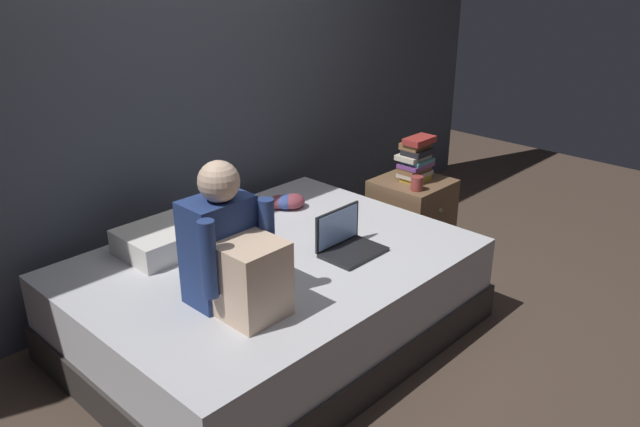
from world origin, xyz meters
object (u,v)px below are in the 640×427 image
Objects in this scene: pillow at (174,236)px; book_stack at (416,159)px; person_sitting at (232,254)px; clothes_pile at (287,202)px; laptop at (347,242)px; nightstand at (411,218)px; bed at (272,297)px; mug at (417,183)px.

pillow is 1.64m from book_stack.
person_sitting is 3.14× the size of clothes_pile.
laptop is at bearing -106.66° from clothes_pile.
pillow is at bearing 165.76° from nightstand.
nightstand is (1.30, 0.05, 0.03)m from bed.
mug is at bearing -3.35° from bed.
laptop is (-0.99, -0.30, 0.26)m from nightstand.
laptop reaches higher than pillow.
nightstand is at bearing -14.24° from pillow.
mug is 0.43× the size of clothes_pile.
pillow reaches higher than bed.
bed is 6.25× the size of laptop.
pillow is at bearing 165.85° from book_stack.
pillow reaches higher than nightstand.
mug is (-0.13, -0.12, 0.31)m from nightstand.
nightstand is 1.64m from pillow.
person_sitting is 2.05× the size of laptop.
pillow is (-0.58, 0.69, 0.01)m from laptop.
bed is 3.57× the size of pillow.
book_stack is (1.00, 0.30, 0.14)m from laptop.
book_stack is at bearing -24.08° from clothes_pile.
person_sitting is at bearing -151.62° from bed.
clothes_pile is (0.78, -0.04, -0.02)m from pillow.
pillow reaches higher than clothes_pile.
nightstand is 1.86× the size of book_stack.
pillow is 0.78m from clothes_pile.
laptop is 0.88m from mug.
bed is 6.93× the size of book_stack.
laptop reaches higher than clothes_pile.
mug reaches higher than bed.
book_stack is (1.74, 0.28, -0.05)m from person_sitting.
laptop reaches higher than mug.
bed is 1.22m from mug.
person_sitting reaches higher than mug.
person_sitting is 1.76m from book_stack.
bed is 0.69m from person_sitting.
bed is at bearing 176.65° from mug.
clothes_pile is (0.93, 0.64, -0.21)m from person_sitting.
person_sitting is (-0.43, -0.23, 0.49)m from bed.
laptop is 0.68m from clothes_pile.
mug is at bearing -140.48° from book_stack.
book_stack is at bearing 39.52° from mug.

